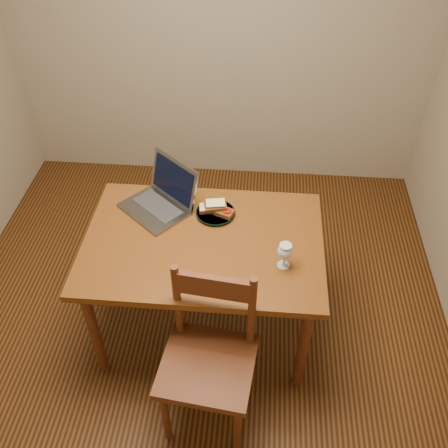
# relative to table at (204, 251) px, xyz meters

# --- Properties ---
(floor) EXTENTS (3.20, 3.20, 0.02)m
(floor) POSITION_rel_table_xyz_m (-0.06, 0.05, -0.66)
(floor) COLOR black
(floor) RESTS_ON ground
(back_wall) EXTENTS (3.20, 0.02, 2.60)m
(back_wall) POSITION_rel_table_xyz_m (-0.06, 1.66, 0.65)
(back_wall) COLOR gray
(back_wall) RESTS_ON floor
(table) EXTENTS (1.30, 0.90, 0.74)m
(table) POSITION_rel_table_xyz_m (0.00, 0.00, 0.00)
(table) COLOR #4E2A0D
(table) RESTS_ON floor
(chair) EXTENTS (0.50, 0.48, 0.49)m
(chair) POSITION_rel_table_xyz_m (0.09, -0.57, -0.13)
(chair) COLOR #421D0D
(chair) RESTS_ON floor
(plate) EXTENTS (0.22, 0.22, 0.02)m
(plate) POSITION_rel_table_xyz_m (0.05, 0.22, 0.10)
(plate) COLOR black
(plate) RESTS_ON table
(sandwich_cheese) EXTENTS (0.12, 0.08, 0.03)m
(sandwich_cheese) POSITION_rel_table_xyz_m (0.01, 0.23, 0.12)
(sandwich_cheese) COLOR #381E0C
(sandwich_cheese) RESTS_ON plate
(sandwich_tomato) EXTENTS (0.14, 0.11, 0.04)m
(sandwich_tomato) POSITION_rel_table_xyz_m (0.09, 0.21, 0.12)
(sandwich_tomato) COLOR #381E0C
(sandwich_tomato) RESTS_ON plate
(sandwich_top) EXTENTS (0.14, 0.10, 0.04)m
(sandwich_top) POSITION_rel_table_xyz_m (0.05, 0.22, 0.15)
(sandwich_top) COLOR #381E0C
(sandwich_top) RESTS_ON plate
(milk_glass) EXTENTS (0.08, 0.08, 0.15)m
(milk_glass) POSITION_rel_table_xyz_m (0.43, -0.15, 0.16)
(milk_glass) COLOR white
(milk_glass) RESTS_ON table
(laptop) EXTENTS (0.50, 0.49, 0.27)m
(laptop) POSITION_rel_table_xyz_m (-0.26, 0.28, 0.16)
(laptop) COLOR slate
(laptop) RESTS_ON table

